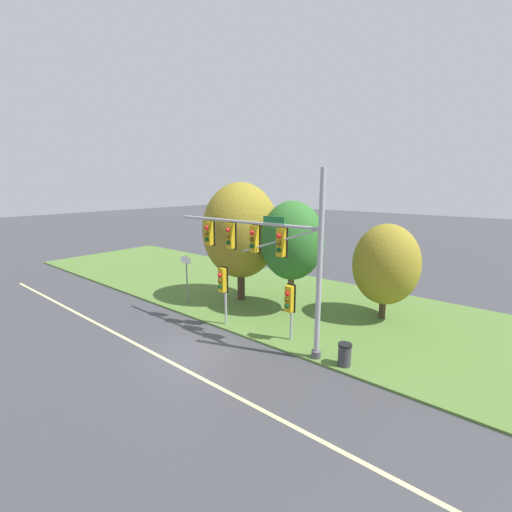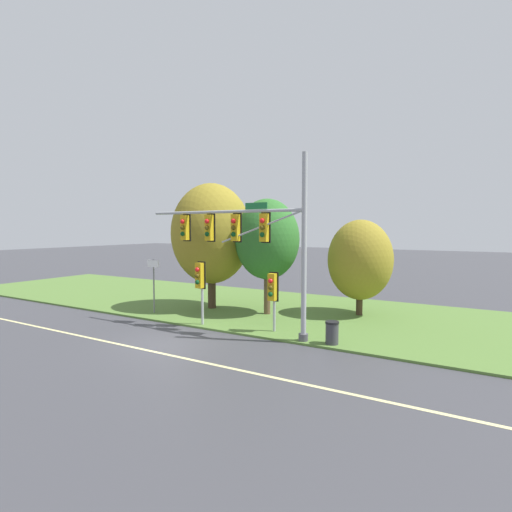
{
  "view_description": "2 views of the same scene",
  "coord_description": "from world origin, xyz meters",
  "px_view_note": "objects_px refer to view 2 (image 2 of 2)",
  "views": [
    {
      "loc": [
        11.19,
        -9.02,
        7.29
      ],
      "look_at": [
        0.27,
        4.32,
        3.64
      ],
      "focal_mm": 24.0,
      "sensor_mm": 36.0,
      "label": 1
    },
    {
      "loc": [
        11.38,
        -12.29,
        4.81
      ],
      "look_at": [
        1.89,
        3.82,
        3.49
      ],
      "focal_mm": 28.0,
      "sensor_mm": 36.0,
      "label": 2
    }
  ],
  "objects_px": {
    "traffic_signal_mast": "(248,234)",
    "pedestrian_signal_near_kerb": "(200,279)",
    "pedestrian_signal_further_along": "(273,290)",
    "route_sign_post": "(154,278)",
    "tree_left_of_mast": "(267,239)",
    "tree_nearest_road": "(211,234)",
    "tree_behind_signpost": "(360,260)",
    "trash_bin": "(332,333)"
  },
  "relations": [
    {
      "from": "tree_behind_signpost",
      "to": "route_sign_post",
      "type": "bearing_deg",
      "value": -152.07
    },
    {
      "from": "pedestrian_signal_near_kerb",
      "to": "tree_behind_signpost",
      "type": "distance_m",
      "value": 8.67
    },
    {
      "from": "traffic_signal_mast",
      "to": "trash_bin",
      "type": "xyz_separation_m",
      "value": [
        3.92,
        0.16,
        -3.95
      ]
    },
    {
      "from": "tree_left_of_mast",
      "to": "tree_behind_signpost",
      "type": "height_order",
      "value": "tree_left_of_mast"
    },
    {
      "from": "traffic_signal_mast",
      "to": "pedestrian_signal_near_kerb",
      "type": "relative_size",
      "value": 2.73
    },
    {
      "from": "pedestrian_signal_further_along",
      "to": "tree_nearest_road",
      "type": "height_order",
      "value": "tree_nearest_road"
    },
    {
      "from": "route_sign_post",
      "to": "tree_left_of_mast",
      "type": "relative_size",
      "value": 0.47
    },
    {
      "from": "pedestrian_signal_near_kerb",
      "to": "tree_left_of_mast",
      "type": "height_order",
      "value": "tree_left_of_mast"
    },
    {
      "from": "trash_bin",
      "to": "tree_left_of_mast",
      "type": "bearing_deg",
      "value": 143.86
    },
    {
      "from": "pedestrian_signal_further_along",
      "to": "trash_bin",
      "type": "distance_m",
      "value": 3.33
    },
    {
      "from": "pedestrian_signal_near_kerb",
      "to": "tree_behind_signpost",
      "type": "relative_size",
      "value": 0.6
    },
    {
      "from": "pedestrian_signal_near_kerb",
      "to": "route_sign_post",
      "type": "xyz_separation_m",
      "value": [
        -4.0,
        0.93,
        -0.32
      ]
    },
    {
      "from": "pedestrian_signal_near_kerb",
      "to": "pedestrian_signal_further_along",
      "type": "distance_m",
      "value": 3.7
    },
    {
      "from": "pedestrian_signal_near_kerb",
      "to": "pedestrian_signal_further_along",
      "type": "relative_size",
      "value": 1.14
    },
    {
      "from": "pedestrian_signal_near_kerb",
      "to": "pedestrian_signal_further_along",
      "type": "bearing_deg",
      "value": 9.79
    },
    {
      "from": "route_sign_post",
      "to": "tree_nearest_road",
      "type": "relative_size",
      "value": 0.41
    },
    {
      "from": "traffic_signal_mast",
      "to": "pedestrian_signal_further_along",
      "type": "bearing_deg",
      "value": 31.65
    },
    {
      "from": "traffic_signal_mast",
      "to": "pedestrian_signal_further_along",
      "type": "height_order",
      "value": "traffic_signal_mast"
    },
    {
      "from": "route_sign_post",
      "to": "tree_nearest_road",
      "type": "distance_m",
      "value": 4.15
    },
    {
      "from": "tree_left_of_mast",
      "to": "tree_behind_signpost",
      "type": "relative_size",
      "value": 1.22
    },
    {
      "from": "pedestrian_signal_near_kerb",
      "to": "route_sign_post",
      "type": "distance_m",
      "value": 4.12
    },
    {
      "from": "pedestrian_signal_near_kerb",
      "to": "tree_left_of_mast",
      "type": "bearing_deg",
      "value": 68.22
    },
    {
      "from": "traffic_signal_mast",
      "to": "tree_behind_signpost",
      "type": "xyz_separation_m",
      "value": [
        3.31,
        6.18,
        -1.43
      ]
    },
    {
      "from": "pedestrian_signal_further_along",
      "to": "pedestrian_signal_near_kerb",
      "type": "bearing_deg",
      "value": -170.21
    },
    {
      "from": "pedestrian_signal_near_kerb",
      "to": "traffic_signal_mast",
      "type": "bearing_deg",
      "value": 0.82
    },
    {
      "from": "traffic_signal_mast",
      "to": "tree_left_of_mast",
      "type": "distance_m",
      "value": 4.02
    },
    {
      "from": "route_sign_post",
      "to": "tree_behind_signpost",
      "type": "bearing_deg",
      "value": 27.93
    },
    {
      "from": "pedestrian_signal_near_kerb",
      "to": "tree_nearest_road",
      "type": "bearing_deg",
      "value": 119.15
    },
    {
      "from": "traffic_signal_mast",
      "to": "tree_left_of_mast",
      "type": "bearing_deg",
      "value": 106.29
    },
    {
      "from": "traffic_signal_mast",
      "to": "pedestrian_signal_near_kerb",
      "type": "xyz_separation_m",
      "value": [
        -2.68,
        -0.04,
        -2.18
      ]
    },
    {
      "from": "route_sign_post",
      "to": "pedestrian_signal_near_kerb",
      "type": "bearing_deg",
      "value": -13.04
    },
    {
      "from": "route_sign_post",
      "to": "traffic_signal_mast",
      "type": "bearing_deg",
      "value": -7.57
    },
    {
      "from": "tree_nearest_road",
      "to": "tree_left_of_mast",
      "type": "xyz_separation_m",
      "value": [
        3.59,
        0.24,
        -0.28
      ]
    },
    {
      "from": "pedestrian_signal_further_along",
      "to": "tree_left_of_mast",
      "type": "height_order",
      "value": "tree_left_of_mast"
    },
    {
      "from": "tree_nearest_road",
      "to": "tree_behind_signpost",
      "type": "distance_m",
      "value": 8.54
    },
    {
      "from": "tree_nearest_road",
      "to": "tree_behind_signpost",
      "type": "xyz_separation_m",
      "value": [
        8.02,
        2.58,
        -1.38
      ]
    },
    {
      "from": "tree_left_of_mast",
      "to": "trash_bin",
      "type": "distance_m",
      "value": 7.22
    },
    {
      "from": "pedestrian_signal_further_along",
      "to": "tree_behind_signpost",
      "type": "relative_size",
      "value": 0.53
    },
    {
      "from": "tree_left_of_mast",
      "to": "trash_bin",
      "type": "height_order",
      "value": "tree_left_of_mast"
    },
    {
      "from": "traffic_signal_mast",
      "to": "route_sign_post",
      "type": "distance_m",
      "value": 7.18
    },
    {
      "from": "route_sign_post",
      "to": "trash_bin",
      "type": "distance_m",
      "value": 10.72
    },
    {
      "from": "route_sign_post",
      "to": "tree_left_of_mast",
      "type": "height_order",
      "value": "tree_left_of_mast"
    }
  ]
}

